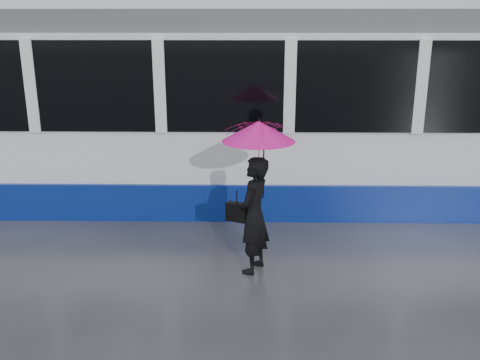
{
  "coord_description": "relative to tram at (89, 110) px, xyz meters",
  "views": [
    {
      "loc": [
        1.49,
        -6.98,
        3.23
      ],
      "look_at": [
        1.37,
        -0.01,
        1.1
      ],
      "focal_mm": 40.0,
      "sensor_mm": 36.0,
      "label": 1
    }
  ],
  "objects": [
    {
      "name": "rails",
      "position": [
        1.39,
        -0.0,
        -1.63
      ],
      "size": [
        34.0,
        1.51,
        0.02
      ],
      "color": "#3F3D38",
      "rests_on": "ground"
    },
    {
      "name": "tram",
      "position": [
        0.0,
        0.0,
        0.0
      ],
      "size": [
        26.0,
        2.56,
        3.35
      ],
      "color": "white",
      "rests_on": "ground"
    },
    {
      "name": "handbag",
      "position": [
        2.73,
        -3.0,
        -0.82
      ],
      "size": [
        0.3,
        0.22,
        0.42
      ],
      "rotation": [
        0.0,
        0.0,
        -0.4
      ],
      "color": "black",
      "rests_on": "ground"
    },
    {
      "name": "ground",
      "position": [
        1.39,
        -2.5,
        -1.64
      ],
      "size": [
        90.0,
        90.0,
        0.0
      ],
      "primitive_type": "plane",
      "color": "#2B2A30",
      "rests_on": "ground"
    },
    {
      "name": "woman",
      "position": [
        2.95,
        -3.02,
        -0.86
      ],
      "size": [
        0.56,
        0.67,
        1.56
      ],
      "primitive_type": "imported",
      "rotation": [
        0.0,
        0.0,
        -1.97
      ],
      "color": "black",
      "rests_on": "ground"
    },
    {
      "name": "umbrella",
      "position": [
        3.0,
        -3.02,
        0.07
      ],
      "size": [
        1.2,
        1.2,
        1.05
      ],
      "rotation": [
        0.0,
        0.0,
        -0.4
      ],
      "color": "#FF15A1",
      "rests_on": "ground"
    }
  ]
}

